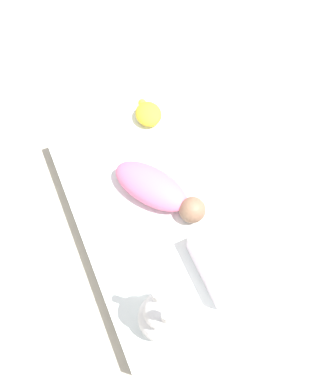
{
  "coord_description": "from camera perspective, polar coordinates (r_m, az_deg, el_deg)",
  "views": [
    {
      "loc": [
        -0.67,
        0.37,
        1.74
      ],
      "look_at": [
        0.05,
        0.05,
        0.17
      ],
      "focal_mm": 35.0,
      "sensor_mm": 36.0,
      "label": 1
    }
  ],
  "objects": [
    {
      "name": "bed_mattress",
      "position": [
        1.84,
        1.99,
        -2.3
      ],
      "size": [
        1.21,
        0.96,
        0.12
      ],
      "color": "white",
      "rests_on": "ground_plane"
    },
    {
      "name": "turtle_plush",
      "position": [
        2.01,
        -2.49,
        11.85
      ],
      "size": [
        0.19,
        0.14,
        0.09
      ],
      "color": "yellow",
      "rests_on": "bed_mattress"
    },
    {
      "name": "pillow",
      "position": [
        1.66,
        11.47,
        -9.66
      ],
      "size": [
        0.3,
        0.36,
        0.12
      ],
      "color": "white",
      "rests_on": "bed_mattress"
    },
    {
      "name": "bunny_plush",
      "position": [
        1.5,
        -0.4,
        -18.29
      ],
      "size": [
        0.19,
        0.19,
        0.38
      ],
      "color": "white",
      "rests_on": "bed_mattress"
    },
    {
      "name": "swaddled_baby",
      "position": [
        1.74,
        -1.02,
        0.33
      ],
      "size": [
        0.46,
        0.37,
        0.12
      ],
      "rotation": [
        0.0,
        0.0,
        3.72
      ],
      "color": "pink",
      "rests_on": "bed_mattress"
    },
    {
      "name": "ground_plane",
      "position": [
        1.9,
        1.94,
        -3.07
      ],
      "size": [
        12.0,
        12.0,
        0.0
      ],
      "primitive_type": "plane",
      "color": "#B2A893"
    }
  ]
}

